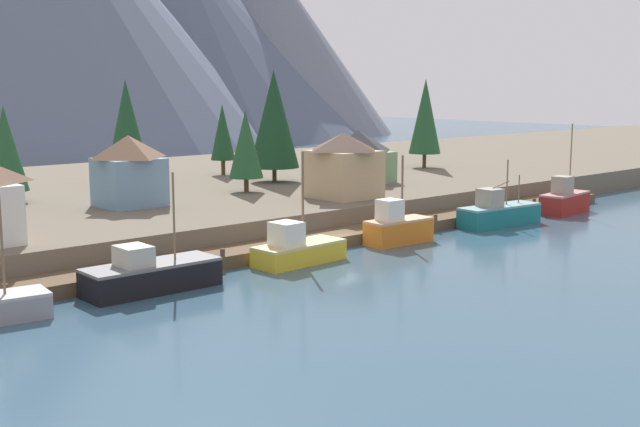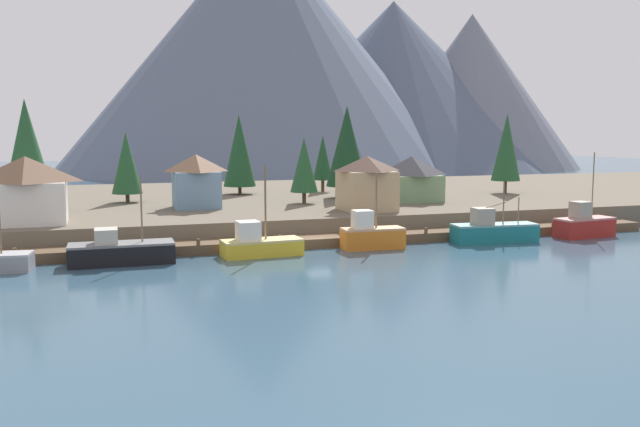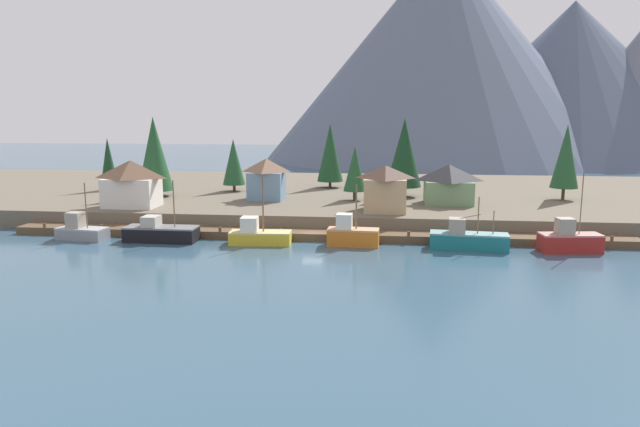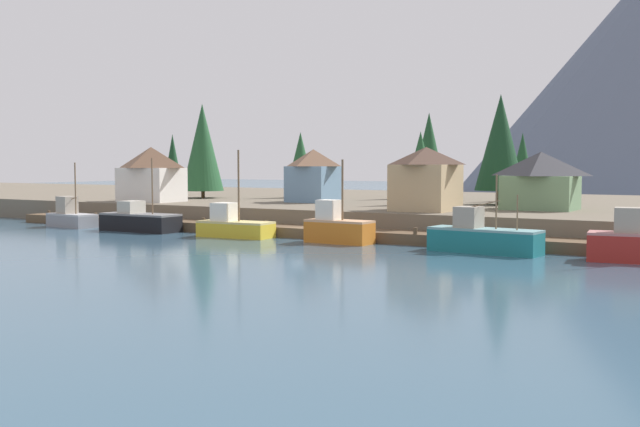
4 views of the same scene
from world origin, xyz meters
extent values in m
cube|color=#335166|center=(0.00, 20.00, -0.50)|extent=(400.00, 400.00, 1.00)
cube|color=brown|center=(0.00, 2.00, 0.50)|extent=(80.00, 4.00, 1.00)
cylinder|color=brown|center=(-36.00, 0.20, 0.80)|extent=(0.36, 0.36, 1.60)
cylinder|color=brown|center=(-28.00, 0.20, 0.80)|extent=(0.36, 0.36, 1.60)
cylinder|color=brown|center=(-20.00, 0.20, 0.80)|extent=(0.36, 0.36, 1.60)
cylinder|color=brown|center=(-12.00, 0.20, 0.80)|extent=(0.36, 0.36, 1.60)
cylinder|color=brown|center=(-4.00, 0.20, 0.80)|extent=(0.36, 0.36, 1.60)
cylinder|color=brown|center=(4.00, 0.20, 0.80)|extent=(0.36, 0.36, 1.60)
cylinder|color=brown|center=(12.00, 0.20, 0.80)|extent=(0.36, 0.36, 1.60)
cylinder|color=brown|center=(20.00, 0.20, 0.80)|extent=(0.36, 0.36, 1.60)
cylinder|color=brown|center=(28.00, 0.20, 0.80)|extent=(0.36, 0.36, 1.60)
cube|color=#665B4C|center=(0.00, 32.00, 1.25)|extent=(400.00, 56.00, 2.50)
cube|color=gray|center=(-29.58, -1.86, 0.67)|extent=(6.61, 3.43, 1.34)
cube|color=#9F9FA2|center=(-29.58, -1.86, 1.44)|extent=(6.61, 3.43, 0.20)
cube|color=gray|center=(-30.47, -1.75, 2.52)|extent=(2.11, 1.98, 1.95)
cylinder|color=brown|center=(-28.79, -1.96, 4.45)|extent=(0.16, 0.16, 5.82)
cylinder|color=brown|center=(-29.46, -1.88, 3.22)|extent=(1.64, 0.31, 0.55)
cube|color=black|center=(-19.05, -1.78, 0.86)|extent=(9.12, 3.25, 1.71)
cube|color=slate|center=(-19.05, -1.78, 1.81)|extent=(9.12, 3.25, 0.20)
cube|color=#B2AD9E|center=(-20.33, -1.78, 2.57)|extent=(1.97, 2.36, 1.32)
cylinder|color=brown|center=(-17.25, -1.80, 4.87)|extent=(0.15, 0.15, 5.91)
cube|color=gold|center=(-6.28, -1.81, 0.69)|extent=(7.69, 3.32, 1.38)
cube|color=tan|center=(-6.28, -1.81, 1.48)|extent=(7.69, 3.32, 0.20)
cube|color=silver|center=(-7.60, -1.89, 2.48)|extent=(2.14, 2.25, 1.79)
cylinder|color=brown|center=(-5.90, -1.78, 5.08)|extent=(0.19, 0.19, 6.99)
cube|color=#CC6B1E|center=(5.22, -1.45, 0.96)|extent=(6.33, 2.66, 1.92)
cube|color=tan|center=(5.22, -1.45, 2.02)|extent=(6.33, 2.66, 0.20)
cube|color=silver|center=(4.11, -1.41, 3.02)|extent=(1.95, 1.83, 1.80)
cylinder|color=brown|center=(5.56, -1.47, 4.87)|extent=(0.19, 0.19, 5.49)
cube|color=#196B70|center=(19.01, -1.89, 0.90)|extent=(9.31, 3.51, 1.80)
cube|color=#679496|center=(19.01, -1.89, 1.90)|extent=(9.31, 3.51, 0.20)
cube|color=gray|center=(17.60, -1.76, 2.86)|extent=(2.09, 2.18, 1.73)
cylinder|color=brown|center=(19.97, -1.98, 4.18)|extent=(0.14, 0.14, 4.37)
cylinder|color=brown|center=(21.72, -2.15, 3.39)|extent=(0.12, 0.12, 2.80)
cylinder|color=brown|center=(18.72, -1.87, 3.91)|extent=(3.06, 0.38, 0.83)
cube|color=maroon|center=(30.60, -1.85, 0.99)|extent=(7.21, 3.42, 1.97)
cube|color=#AD6C6A|center=(30.60, -1.85, 2.07)|extent=(7.21, 3.42, 0.20)
cube|color=gray|center=(29.87, -1.94, 3.10)|extent=(2.04, 1.95, 1.84)
cube|color=#6B8E66|center=(18.46, 17.24, 4.25)|extent=(7.04, 5.62, 3.49)
pyramid|color=#2D2D33|center=(18.46, 17.24, 7.23)|extent=(7.39, 5.90, 2.47)
cube|color=#6689A8|center=(-9.62, 18.39, 4.71)|extent=(5.33, 5.18, 4.41)
pyramid|color=brown|center=(-9.62, 18.39, 7.96)|extent=(5.59, 5.44, 2.09)
cube|color=silver|center=(-27.66, 9.08, 4.61)|extent=(7.43, 5.07, 4.21)
pyramid|color=brown|center=(-27.66, 9.08, 8.01)|extent=(7.80, 5.32, 2.60)
cube|color=tan|center=(9.00, 9.59, 4.82)|extent=(5.70, 6.04, 4.64)
pyramid|color=#422D23|center=(9.00, 9.59, 8.02)|extent=(5.98, 6.34, 1.76)
cylinder|color=#4C3823|center=(-28.46, 20.02, 3.01)|extent=(0.50, 0.50, 1.01)
cone|color=#1E4C28|center=(-28.46, 20.02, 9.48)|extent=(5.72, 5.72, 11.94)
cylinder|color=#4C3823|center=(-1.09, 34.43, 3.09)|extent=(0.50, 0.50, 1.19)
cone|color=#194223|center=(-1.09, 34.43, 8.91)|extent=(4.75, 4.75, 10.46)
cylinder|color=#4C3823|center=(-17.32, 27.61, 3.09)|extent=(0.50, 0.50, 1.17)
cone|color=#1E4C28|center=(-17.32, 27.61, 7.65)|extent=(3.92, 3.92, 7.95)
cylinder|color=#4C3823|center=(-39.61, 26.38, 3.19)|extent=(0.50, 0.50, 1.37)
cone|color=#14381E|center=(-39.61, 26.38, 7.80)|extent=(2.84, 2.84, 7.87)
cylinder|color=#4C3823|center=(11.95, 24.28, 3.33)|extent=(0.50, 0.50, 1.65)
cone|color=#14381E|center=(11.95, 24.28, 9.68)|extent=(5.72, 5.72, 11.05)
cylinder|color=#4C3823|center=(11.73, 34.18, 3.42)|extent=(0.50, 0.50, 1.85)
cone|color=#194223|center=(11.73, 34.18, 7.75)|extent=(3.02, 3.02, 6.81)
cylinder|color=#4C3823|center=(4.24, 19.24, 3.24)|extent=(0.50, 0.50, 1.48)
cone|color=#1E4C28|center=(4.24, 19.24, 7.47)|extent=(3.56, 3.56, 6.96)
camera|label=1|loc=(-45.38, -48.34, 13.61)|focal=45.48mm
camera|label=2|loc=(-20.63, -63.46, 11.80)|focal=37.86mm
camera|label=3|loc=(8.99, -70.60, 16.09)|focal=32.45mm
camera|label=4|loc=(38.77, -61.01, 7.23)|focal=42.38mm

